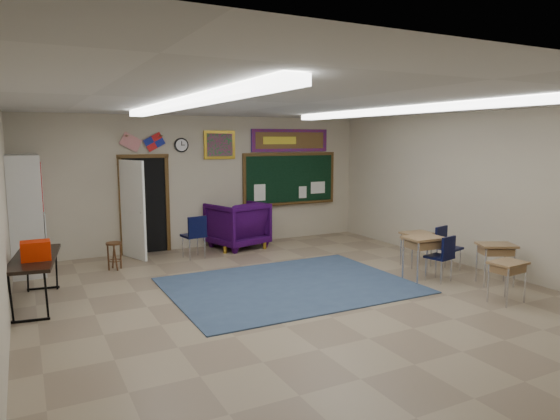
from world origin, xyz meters
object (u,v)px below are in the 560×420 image
student_desk_front_right (416,247)px  wooden_stool (114,256)px  student_desk_front_left (423,256)px  folding_table (36,278)px  wingback_armchair (237,225)px

student_desk_front_right → wooden_stool: bearing=157.7°
wooden_stool → student_desk_front_left: bearing=-34.6°
folding_table → student_desk_front_left: bearing=-7.4°
wingback_armchair → student_desk_front_left: (1.86, -4.04, -0.09)m
wingback_armchair → student_desk_front_right: bearing=111.9°
wingback_armchair → student_desk_front_left: size_ratio=1.49×
wingback_armchair → wooden_stool: 2.97m
folding_table → wooden_stool: (1.39, 1.57, -0.13)m
student_desk_front_right → folding_table: (-6.71, 0.87, 0.03)m
folding_table → wooden_stool: folding_table is taller
folding_table → student_desk_front_right: bearing=0.6°
wingback_armchair → folding_table: bearing=13.3°
student_desk_front_left → wooden_stool: 5.74m
student_desk_front_left → student_desk_front_right: student_desk_front_left is taller
student_desk_front_left → student_desk_front_right: 1.02m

